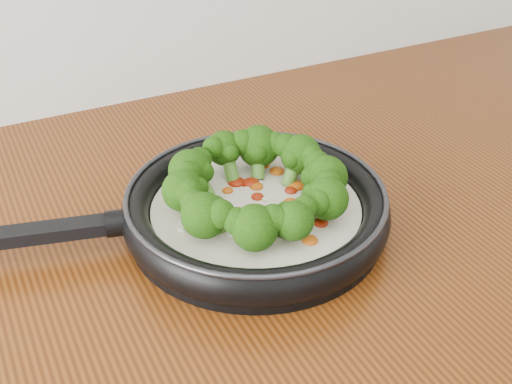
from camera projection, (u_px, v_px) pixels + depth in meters
name	position (u px, v px, depth m)	size (l,w,h in m)	color
skillet	(254.00, 204.00, 0.74)	(0.49, 0.36, 0.09)	black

